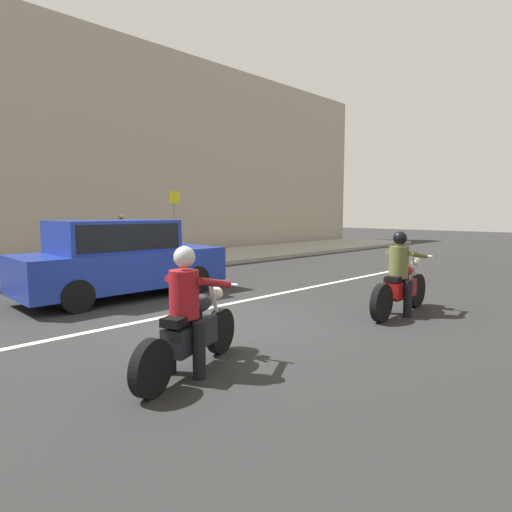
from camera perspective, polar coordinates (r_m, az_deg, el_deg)
name	(u,v)px	position (r m, az deg, el deg)	size (l,w,h in m)	color
ground_plane	(215,322)	(7.46, -5.60, -8.81)	(80.00, 80.00, 0.00)	#262626
sidewalk_slab	(49,272)	(14.45, -26.11, -1.92)	(40.00, 4.40, 0.14)	#99968E
building_facade	(8,138)	(17.79, -30.42, 13.60)	(40.00, 1.40, 9.03)	#A89E8E
lane_marking_stripe	(213,307)	(8.56, -5.79, -6.85)	(18.00, 0.14, 0.01)	silver
motorcycle_with_rider_crimson	(190,321)	(5.08, -8.95, -8.64)	(1.99, 0.99, 1.51)	black
motorcycle_with_rider_olive	(400,280)	(8.29, 18.90, -3.13)	(2.23, 0.70, 1.55)	black
parked_sedan_cobalt_blue	(120,258)	(9.85, -17.86, -0.25)	(4.48, 1.82, 1.72)	navy
street_sign_post	(175,219)	(15.18, -10.93, 4.98)	(0.44, 0.08, 2.53)	gray
pedestrian_bystander	(122,234)	(15.35, -17.65, 2.86)	(0.34, 0.34, 1.72)	black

